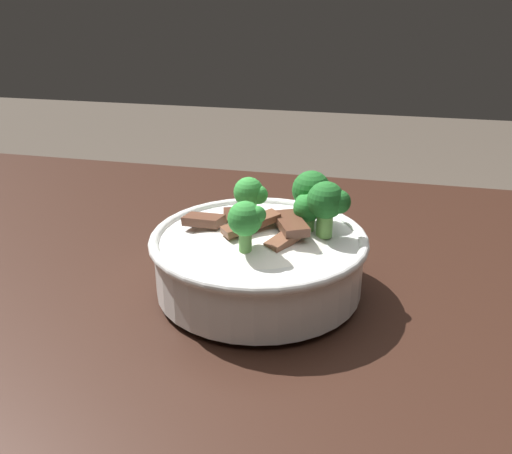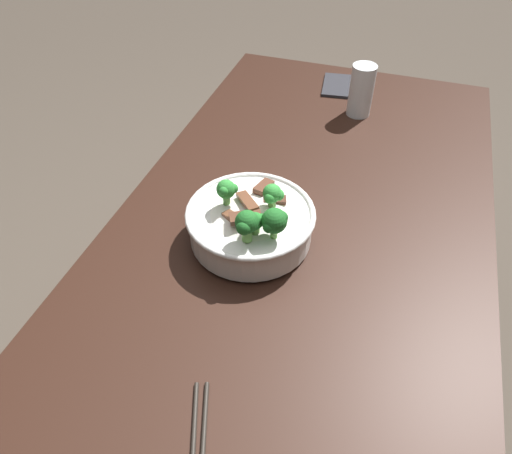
# 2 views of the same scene
# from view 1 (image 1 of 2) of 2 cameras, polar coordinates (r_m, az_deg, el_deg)

# --- Properties ---
(dining_table) EXTENTS (1.48, 0.78, 0.77)m
(dining_table) POSITION_cam_1_polar(r_m,az_deg,el_deg) (0.80, -5.13, -9.51)
(dining_table) COLOR black
(dining_table) RESTS_ON ground
(rice_bowl) EXTENTS (0.25, 0.25, 0.14)m
(rice_bowl) POSITION_cam_1_polar(r_m,az_deg,el_deg) (0.63, 0.51, -2.88)
(rice_bowl) COLOR white
(rice_bowl) RESTS_ON dining_table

